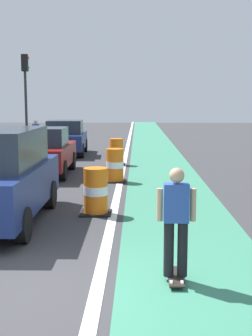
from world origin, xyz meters
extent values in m
plane|color=#38383A|center=(0.00, 0.00, 0.00)|extent=(100.00, 100.00, 0.00)
cube|color=#387F60|center=(2.40, 12.00, 0.00)|extent=(2.50, 80.00, 0.01)
cube|color=silver|center=(0.90, 12.00, 0.01)|extent=(0.20, 80.00, 0.01)
cube|color=black|center=(2.02, 0.45, 0.07)|extent=(0.23, 0.80, 0.02)
cylinder|color=silver|center=(1.95, 0.72, 0.06)|extent=(0.04, 0.11, 0.11)
cylinder|color=silver|center=(2.10, 0.71, 0.06)|extent=(0.04, 0.11, 0.11)
cylinder|color=silver|center=(1.94, 0.20, 0.06)|extent=(0.04, 0.11, 0.11)
cylinder|color=silver|center=(2.10, 0.19, 0.06)|extent=(0.04, 0.11, 0.11)
cylinder|color=black|center=(1.92, 0.46, 0.49)|extent=(0.15, 0.15, 0.82)
cylinder|color=black|center=(2.12, 0.45, 0.49)|extent=(0.15, 0.15, 0.82)
cube|color=#2D4CA5|center=(2.02, 0.45, 1.18)|extent=(0.36, 0.22, 0.56)
cylinder|color=tan|center=(1.78, 0.46, 1.15)|extent=(0.09, 0.09, 0.48)
cylinder|color=tan|center=(2.26, 0.45, 1.15)|extent=(0.09, 0.09, 0.48)
sphere|color=tan|center=(2.02, 0.45, 1.58)|extent=(0.22, 0.22, 0.22)
cylinder|color=black|center=(-0.72, 5.09, 0.34)|extent=(0.28, 0.68, 0.68)
cylinder|color=black|center=(-0.70, 2.24, 0.34)|extent=(0.28, 0.68, 0.68)
cube|color=maroon|center=(-1.88, 10.29, 0.70)|extent=(1.92, 4.13, 0.72)
cube|color=#232D38|center=(-1.88, 10.04, 1.38)|extent=(1.65, 1.75, 0.64)
cylinder|color=black|center=(-2.73, 11.55, 0.34)|extent=(0.29, 0.69, 0.68)
cylinder|color=black|center=(-1.09, 11.58, 0.34)|extent=(0.29, 0.69, 0.68)
cylinder|color=black|center=(-2.68, 9.01, 0.34)|extent=(0.29, 0.69, 0.68)
cylinder|color=black|center=(-1.04, 9.04, 0.34)|extent=(0.29, 0.69, 0.68)
cube|color=navy|center=(-2.04, 16.43, 0.70)|extent=(2.04, 4.19, 0.72)
cube|color=#232D38|center=(-2.03, 16.18, 1.38)|extent=(1.70, 1.80, 0.64)
cylinder|color=black|center=(-2.92, 17.66, 0.34)|extent=(0.31, 0.69, 0.68)
cylinder|color=black|center=(-1.28, 17.74, 0.34)|extent=(0.31, 0.69, 0.68)
cylinder|color=black|center=(-2.80, 15.12, 0.34)|extent=(0.31, 0.69, 0.68)
cylinder|color=black|center=(-1.16, 15.20, 0.34)|extent=(0.31, 0.69, 0.68)
cylinder|color=orange|center=(0.49, 4.50, 0.25)|extent=(0.56, 0.56, 0.42)
cylinder|color=white|center=(0.49, 4.50, 0.57)|extent=(0.57, 0.57, 0.21)
cylinder|color=orange|center=(0.49, 4.50, 0.88)|extent=(0.56, 0.56, 0.42)
cube|color=black|center=(0.49, 4.50, 0.02)|extent=(0.73, 0.73, 0.04)
cylinder|color=orange|center=(0.73, 8.88, 0.25)|extent=(0.56, 0.56, 0.42)
cylinder|color=white|center=(0.73, 8.88, 0.57)|extent=(0.57, 0.57, 0.21)
cylinder|color=orange|center=(0.73, 8.88, 0.88)|extent=(0.56, 0.56, 0.42)
cube|color=black|center=(0.73, 8.88, 0.02)|extent=(0.73, 0.73, 0.04)
cylinder|color=orange|center=(0.60, 12.92, 0.25)|extent=(0.56, 0.56, 0.42)
cylinder|color=white|center=(0.60, 12.92, 0.57)|extent=(0.57, 0.57, 0.21)
cylinder|color=orange|center=(0.60, 12.92, 0.88)|extent=(0.56, 0.56, 0.42)
cube|color=black|center=(0.60, 12.92, 0.02)|extent=(0.73, 0.73, 0.04)
cylinder|color=#2D2D2D|center=(-4.60, 19.14, 2.10)|extent=(0.14, 0.14, 4.20)
cube|color=black|center=(-4.60, 19.14, 4.65)|extent=(0.32, 0.32, 0.90)
sphere|color=red|center=(-4.43, 19.14, 4.91)|extent=(0.16, 0.16, 0.16)
sphere|color=green|center=(-4.43, 19.14, 4.39)|extent=(0.16, 0.16, 0.16)
cylinder|color=#33333D|center=(-4.03, 18.80, 0.43)|extent=(0.20, 0.20, 0.86)
cube|color=#2D4CA5|center=(-4.03, 18.80, 1.13)|extent=(0.34, 0.20, 0.54)
sphere|color=beige|center=(-4.03, 18.80, 1.51)|extent=(0.20, 0.20, 0.20)
camera|label=1|loc=(1.46, -6.07, 2.64)|focal=49.45mm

